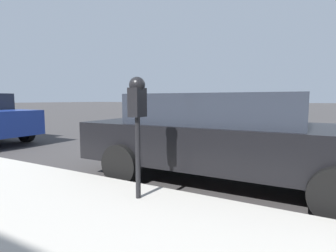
% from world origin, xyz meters
% --- Properties ---
extents(ground_plane, '(220.00, 220.00, 0.00)m').
position_xyz_m(ground_plane, '(0.00, 0.00, 0.00)').
color(ground_plane, '#3D3A3A').
extents(parking_meter, '(0.21, 0.19, 1.45)m').
position_xyz_m(parking_meter, '(-2.67, 0.98, 1.26)').
color(parking_meter, black).
rests_on(parking_meter, sidewalk).
extents(car_black, '(2.06, 4.74, 1.44)m').
position_xyz_m(car_black, '(-1.05, 0.40, 0.77)').
color(car_black, black).
rests_on(car_black, ground_plane).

